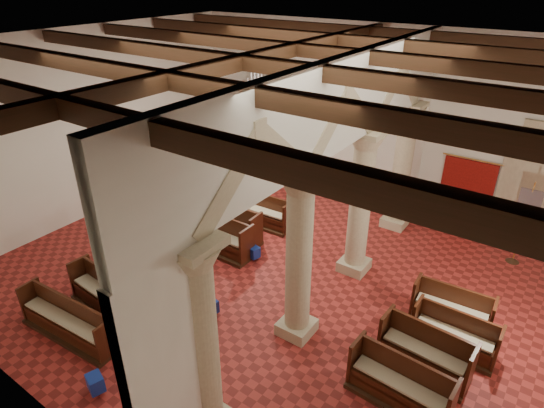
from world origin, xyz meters
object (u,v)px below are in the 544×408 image
Objects in this scene: lectern at (294,183)px; processional_banner at (519,237)px; nave_pew_0 at (69,325)px; aisle_pew_0 at (399,389)px; pipe_organ at (257,140)px.

lectern is 7.45m from processional_banner.
processional_banner is (7.44, 0.05, 0.28)m from lectern.
nave_pew_0 is 1.35× the size of aisle_pew_0.
lectern is at bearing 138.53° from aisle_pew_0.
nave_pew_0 is (2.14, -10.07, -1.05)m from pipe_organ.
processional_banner is 1.23× the size of aisle_pew_0.
lectern is at bearing 179.08° from processional_banner.
pipe_organ reaches higher than processional_banner.
nave_pew_0 is at bearing -78.01° from pipe_organ.
nave_pew_0 is (-7.74, -9.04, -0.49)m from processional_banner.
aisle_pew_0 is (8.92, -7.50, -1.02)m from pipe_organ.
pipe_organ is 11.70m from aisle_pew_0.
nave_pew_0 is at bearing -113.50° from lectern.
aisle_pew_0 is at bearing 16.85° from nave_pew_0.
nave_pew_0 is at bearing -131.85° from processional_banner.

